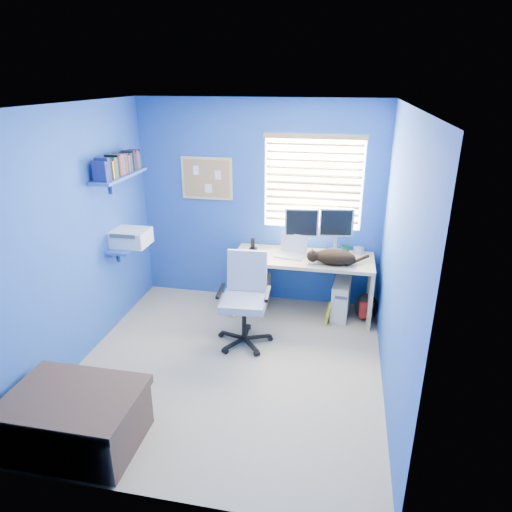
% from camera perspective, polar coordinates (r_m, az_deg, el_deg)
% --- Properties ---
extents(floor, '(3.00, 3.20, 0.00)m').
position_cam_1_polar(floor, '(4.73, -3.41, -13.53)').
color(floor, tan).
rests_on(floor, ground).
extents(ceiling, '(3.00, 3.20, 0.00)m').
position_cam_1_polar(ceiling, '(3.88, -4.26, 18.30)').
color(ceiling, white).
rests_on(ceiling, wall_back).
extents(wall_back, '(3.00, 0.01, 2.50)m').
position_cam_1_polar(wall_back, '(5.63, 0.39, 6.45)').
color(wall_back, '#2450AC').
rests_on(wall_back, ground).
extents(wall_front, '(3.00, 0.01, 2.50)m').
position_cam_1_polar(wall_front, '(2.78, -12.35, -10.79)').
color(wall_front, '#2450AC').
rests_on(wall_front, ground).
extents(wall_left, '(0.01, 3.20, 2.50)m').
position_cam_1_polar(wall_left, '(4.74, -21.62, 1.97)').
color(wall_left, '#2450AC').
rests_on(wall_left, ground).
extents(wall_right, '(0.01, 3.20, 2.50)m').
position_cam_1_polar(wall_right, '(4.04, 17.24, -0.74)').
color(wall_right, '#2450AC').
rests_on(wall_right, ground).
extents(desk, '(1.64, 0.65, 0.74)m').
position_cam_1_polar(desk, '(5.53, 5.77, -3.66)').
color(desk, tan).
rests_on(desk, floor).
extents(laptop, '(0.38, 0.33, 0.22)m').
position_cam_1_polar(laptop, '(5.35, 4.30, 1.09)').
color(laptop, silver).
rests_on(laptop, desk).
extents(monitor_left, '(0.41, 0.16, 0.54)m').
position_cam_1_polar(monitor_left, '(5.46, 5.72, 3.23)').
color(monitor_left, silver).
rests_on(monitor_left, desk).
extents(monitor_right, '(0.41, 0.18, 0.54)m').
position_cam_1_polar(monitor_right, '(5.52, 9.96, 3.20)').
color(monitor_right, silver).
rests_on(monitor_right, desk).
extents(phone, '(0.10, 0.12, 0.17)m').
position_cam_1_polar(phone, '(5.49, -0.40, 1.39)').
color(phone, black).
rests_on(phone, desk).
extents(mug, '(0.10, 0.09, 0.10)m').
position_cam_1_polar(mug, '(5.53, 11.15, 0.76)').
color(mug, '#11593D').
rests_on(mug, desk).
extents(cd_spindle, '(0.13, 0.13, 0.07)m').
position_cam_1_polar(cd_spindle, '(5.60, 12.72, 0.71)').
color(cd_spindle, silver).
rests_on(cd_spindle, desk).
extents(cat, '(0.51, 0.34, 0.17)m').
position_cam_1_polar(cat, '(5.20, 9.81, -0.13)').
color(cat, black).
rests_on(cat, desk).
extents(tower_pc, '(0.23, 0.45, 0.45)m').
position_cam_1_polar(tower_pc, '(5.58, 10.55, -5.35)').
color(tower_pc, beige).
rests_on(tower_pc, floor).
extents(drawer_boxes, '(0.35, 0.28, 0.41)m').
position_cam_1_polar(drawer_boxes, '(5.76, -0.13, -4.31)').
color(drawer_boxes, tan).
rests_on(drawer_boxes, floor).
extents(yellow_book, '(0.03, 0.17, 0.24)m').
position_cam_1_polar(yellow_book, '(5.45, 8.95, -7.17)').
color(yellow_book, yellow).
rests_on(yellow_book, floor).
extents(backpack, '(0.33, 0.28, 0.33)m').
position_cam_1_polar(backpack, '(5.60, 13.57, -6.18)').
color(backpack, black).
rests_on(backpack, floor).
extents(bed_corner, '(0.96, 0.68, 0.46)m').
position_cam_1_polar(bed_corner, '(4.02, -21.56, -18.45)').
color(bed_corner, brown).
rests_on(bed_corner, floor).
extents(office_chair, '(0.61, 0.61, 0.99)m').
position_cam_1_polar(office_chair, '(4.94, -1.41, -6.83)').
color(office_chair, black).
rests_on(office_chair, floor).
extents(window_blinds, '(1.15, 0.05, 1.10)m').
position_cam_1_polar(window_blinds, '(5.44, 7.15, 9.02)').
color(window_blinds, white).
rests_on(window_blinds, ground).
extents(corkboard, '(0.64, 0.02, 0.52)m').
position_cam_1_polar(corkboard, '(5.69, -6.17, 9.61)').
color(corkboard, tan).
rests_on(corkboard, ground).
extents(wall_shelves, '(0.42, 0.90, 1.05)m').
position_cam_1_polar(wall_shelves, '(5.23, -16.24, 6.51)').
color(wall_shelves, '#2D51AE').
rests_on(wall_shelves, ground).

